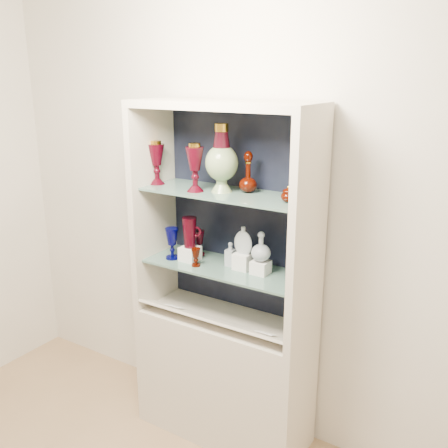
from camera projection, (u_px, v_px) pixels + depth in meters
The scene contains 29 objects.
wall_back at pixel (245, 198), 2.81m from camera, with size 3.50×0.02×2.80m, color beige.
cabinet_base at pixel (224, 375), 2.92m from camera, with size 1.00×0.40×0.75m, color beige.
cabinet_back_panel at pixel (242, 212), 2.81m from camera, with size 0.98×0.02×1.15m, color black.
cabinet_side_left at pixel (154, 207), 2.89m from camera, with size 0.04×0.40×1.15m, color beige.
cabinet_side_right at pixel (308, 234), 2.41m from camera, with size 0.04×0.40×1.15m, color beige.
cabinet_top_cap at pixel (224, 105), 2.48m from camera, with size 1.00×0.40×0.04m, color beige.
shelf_lower at pixel (226, 268), 2.75m from camera, with size 0.92×0.34×0.01m, color slate.
shelf_upper at pixel (226, 193), 2.63m from camera, with size 0.92×0.34×0.01m, color slate.
label_ledge at pixel (213, 320), 2.72m from camera, with size 0.92×0.18×0.01m, color beige.
label_card_0 at pixel (266, 333), 2.55m from camera, with size 0.10×0.07×0.00m, color white.
label_card_1 at pixel (175, 306), 2.84m from camera, with size 0.10×0.07×0.00m, color white.
pedestal_lamp_left at pixel (157, 163), 2.79m from camera, with size 0.09×0.09×0.24m, color #400612, non-canonical shape.
pedestal_lamp_right at pixel (195, 167), 2.61m from camera, with size 0.10×0.10×0.26m, color #400612, non-canonical shape.
enamel_urn at pixel (222, 158), 2.59m from camera, with size 0.17×0.17×0.36m, color #114529, non-canonical shape.
ruby_decanter_a at pixel (248, 169), 2.59m from camera, with size 0.10×0.10×0.24m, color #3F0A00, non-canonical shape.
ruby_decanter_b at pixel (303, 180), 2.43m from camera, with size 0.09×0.09×0.20m, color #3F0A00, non-canonical shape.
lidded_bowl at pixel (289, 194), 2.41m from camera, with size 0.07×0.07×0.08m, color #3F0A00, non-canonical shape.
cobalt_goblet at pixel (172, 243), 2.84m from camera, with size 0.08×0.08×0.18m, color #000143, non-canonical shape.
ruby_goblet_tall at pixel (199, 243), 2.90m from camera, with size 0.06×0.06×0.15m, color #400612, non-canonical shape.
ruby_goblet_small at pixel (196, 257), 2.74m from camera, with size 0.05×0.05×0.10m, color #3F0A00, non-canonical shape.
riser_ruby_pitcher at pixel (190, 254), 2.83m from camera, with size 0.10×0.10×0.08m, color silver.
ruby_pitcher at pixel (190, 232), 2.79m from camera, with size 0.13×0.08×0.17m, color #400612, non-canonical shape.
clear_square_bottle at pixel (230, 254), 2.74m from camera, with size 0.05×0.05×0.14m, color #96A1AC, non-canonical shape.
riser_flat_flask at pixel (243, 261), 2.70m from camera, with size 0.09×0.09×0.09m, color silver.
flat_flask at pixel (243, 240), 2.66m from camera, with size 0.11×0.04×0.15m, color #ADBAC0, non-canonical shape.
riser_clear_round_decanter at pixel (261, 267), 2.64m from camera, with size 0.09×0.09×0.07m, color silver.
clear_round_decanter at pixel (261, 247), 2.61m from camera, with size 0.10×0.10×0.16m, color #96A1AC, non-canonical shape.
riser_cameo_medallion at pixel (303, 272), 2.54m from camera, with size 0.08×0.08×0.10m, color silver.
cameo_medallion at pixel (304, 252), 2.50m from camera, with size 0.10×0.04×0.12m, color black, non-canonical shape.
Camera 1 is at (1.35, -0.63, 2.06)m, focal length 40.00 mm.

